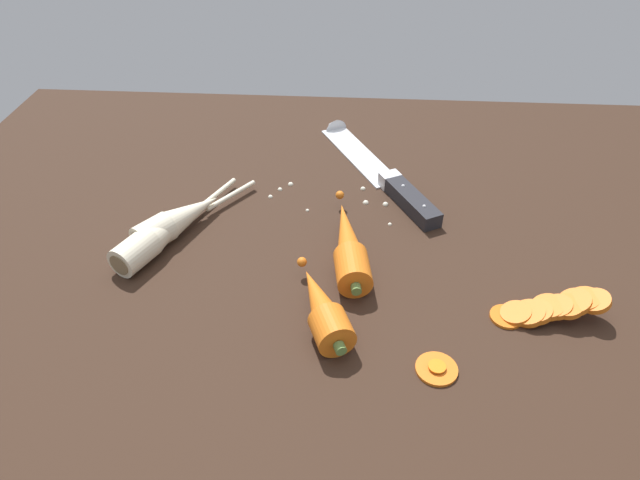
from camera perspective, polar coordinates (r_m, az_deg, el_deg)
ground_plane at (r=75.70cm, az=0.10°, el=-1.13°), size 120.00×90.00×4.00cm
chefs_knife at (r=89.52cm, az=5.24°, el=7.68°), size 19.26×32.23×4.18cm
whole_carrot at (r=70.28cm, az=2.92°, el=-0.51°), size 6.24×20.29×4.20cm
whole_carrot_second at (r=62.00cm, az=0.24°, el=-6.95°), size 8.07×14.46×4.20cm
parsnip_front at (r=75.40cm, az=-15.81°, el=0.83°), size 12.07×22.15×4.00cm
parsnip_mid_left at (r=77.06cm, az=-14.09°, el=2.08°), size 13.93×17.65×4.00cm
carrot_slice_stack at (r=68.04cm, az=22.42°, el=-6.41°), size 12.87×4.73×3.90cm
carrot_slice_stray_near at (r=59.98cm, az=11.80°, el=-12.62°), size 4.37×4.37×0.70cm
mince_crumbs at (r=81.49cm, az=2.06°, el=4.18°), size 23.14×10.60×0.84cm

